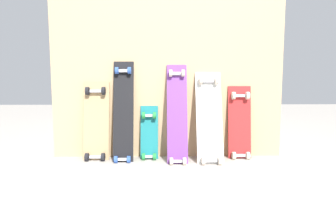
# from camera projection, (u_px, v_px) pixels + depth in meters

# --- Properties ---
(ground_plane) EXTENTS (12.00, 12.00, 0.00)m
(ground_plane) POSITION_uv_depth(u_px,v_px,m) (168.00, 158.00, 2.66)
(ground_plane) COLOR #B2AAA0
(plywood_wall_panel) EXTENTS (2.13, 0.04, 1.44)m
(plywood_wall_panel) POSITION_uv_depth(u_px,v_px,m) (168.00, 80.00, 2.65)
(plywood_wall_panel) COLOR tan
(plywood_wall_panel) RESTS_ON ground
(skateboard_natural) EXTENTS (0.23, 0.19, 0.76)m
(skateboard_natural) POSITION_uv_depth(u_px,v_px,m) (96.00, 124.00, 2.59)
(skateboard_natural) COLOR tan
(skateboard_natural) RESTS_ON ground
(skateboard_black) EXTENTS (0.18, 0.24, 0.95)m
(skateboard_black) POSITION_uv_depth(u_px,v_px,m) (123.00, 115.00, 2.56)
(skateboard_black) COLOR black
(skateboard_black) RESTS_ON ground
(skateboard_teal) EXTENTS (0.16, 0.16, 0.55)m
(skateboard_teal) POSITION_uv_depth(u_px,v_px,m) (149.00, 136.00, 2.62)
(skateboard_teal) COLOR #197A7F
(skateboard_teal) RESTS_ON ground
(skateboard_purple) EXTENTS (0.18, 0.31, 0.92)m
(skateboard_purple) POSITION_uv_depth(u_px,v_px,m) (177.00, 117.00, 2.53)
(skateboard_purple) COLOR #6B338C
(skateboard_purple) RESTS_ON ground
(skateboard_white) EXTENTS (0.23, 0.32, 0.85)m
(skateboard_white) POSITION_uv_depth(u_px,v_px,m) (209.00, 120.00, 2.53)
(skateboard_white) COLOR silver
(skateboard_white) RESTS_ON ground
(skateboard_red) EXTENTS (0.21, 0.16, 0.72)m
(skateboard_red) POSITION_uv_depth(u_px,v_px,m) (240.00, 125.00, 2.64)
(skateboard_red) COLOR #B22626
(skateboard_red) RESTS_ON ground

